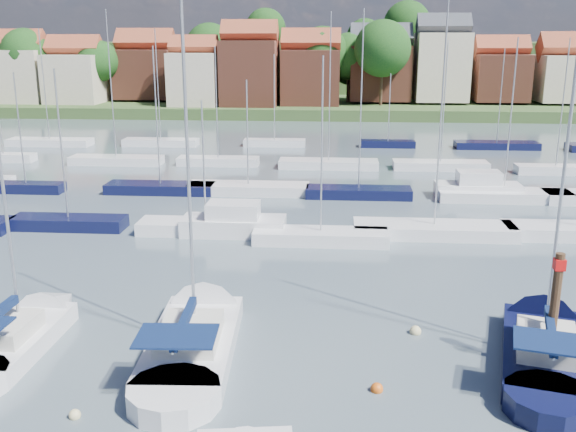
{
  "coord_description": "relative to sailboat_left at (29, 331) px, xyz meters",
  "views": [
    {
      "loc": [
        1.51,
        -21.39,
        12.9
      ],
      "look_at": [
        -1.15,
        14.0,
        3.05
      ],
      "focal_mm": 40.0,
      "sensor_mm": 36.0,
      "label": 1
    }
  ],
  "objects": [
    {
      "name": "ground",
      "position": [
        11.98,
        36.22,
        -0.36
      ],
      "size": [
        260.0,
        260.0,
        0.0
      ],
      "primitive_type": "plane",
      "color": "#44545C",
      "rests_on": "ground"
    },
    {
      "name": "sailboat_left",
      "position": [
        0.0,
        0.0,
        0.0
      ],
      "size": [
        2.9,
        10.41,
        14.15
      ],
      "rotation": [
        0.0,
        0.0,
        1.55
      ],
      "color": "silver",
      "rests_on": "ground"
    },
    {
      "name": "sailboat_centre",
      "position": [
        7.52,
        0.96,
        -0.01
      ],
      "size": [
        4.12,
        13.23,
        17.68
      ],
      "rotation": [
        0.0,
        0.0,
        1.62
      ],
      "color": "silver",
      "rests_on": "ground"
    },
    {
      "name": "sailboat_navy",
      "position": [
        22.58,
        0.93,
        -0.01
      ],
      "size": [
        6.16,
        12.66,
        16.92
      ],
      "rotation": [
        0.0,
        0.0,
        1.32
      ],
      "color": "black",
      "rests_on": "ground"
    },
    {
      "name": "timber_piling",
      "position": [
        22.15,
        -1.25,
        1.23
      ],
      "size": [
        0.4,
        0.4,
        7.23
      ],
      "color": "#4C331E",
      "rests_on": "ground"
    },
    {
      "name": "buoy_c",
      "position": [
        6.91,
        -4.89,
        -0.36
      ],
      "size": [
        0.52,
        0.52,
        0.52
      ],
      "primitive_type": "sphere",
      "color": "#D85914",
      "rests_on": "ground"
    },
    {
      "name": "buoy_e",
      "position": [
        17.25,
        1.76,
        -0.36
      ],
      "size": [
        0.52,
        0.52,
        0.52
      ],
      "primitive_type": "sphere",
      "color": "beige",
      "rests_on": "ground"
    },
    {
      "name": "buoy_f",
      "position": [
        21.17,
        -4.29,
        -0.36
      ],
      "size": [
        0.52,
        0.52,
        0.52
      ],
      "primitive_type": "sphere",
      "color": "beige",
      "rests_on": "ground"
    },
    {
      "name": "buoy_g",
      "position": [
        4.49,
        -5.91,
        -0.36
      ],
      "size": [
        0.43,
        0.43,
        0.43
      ],
      "primitive_type": "sphere",
      "color": "beige",
      "rests_on": "ground"
    },
    {
      "name": "buoy_h",
      "position": [
        15.22,
        -3.34,
        -0.36
      ],
      "size": [
        0.48,
        0.48,
        0.48
      ],
      "primitive_type": "sphere",
      "color": "#D85914",
      "rests_on": "ground"
    },
    {
      "name": "marina_field",
      "position": [
        13.88,
        31.37,
        0.07
      ],
      "size": [
        79.62,
        41.41,
        15.93
      ],
      "color": "silver",
      "rests_on": "ground"
    },
    {
      "name": "far_shore_town",
      "position": [
        14.2,
        128.89,
        4.25
      ],
      "size": [
        212.46,
        90.0,
        22.27
      ],
      "color": "#3C552A",
      "rests_on": "ground"
    }
  ]
}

